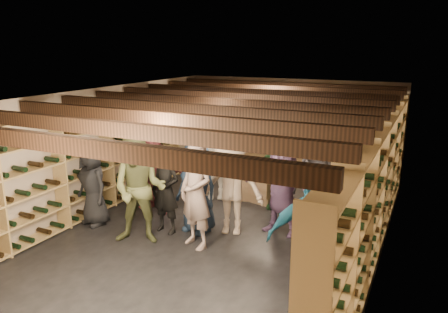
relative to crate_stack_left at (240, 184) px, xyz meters
The scene contains 22 objects.
ground 1.58m from the crate_stack_left, 78.32° to the right, with size 8.00×8.00×0.00m, color black.
walls 1.77m from the crate_stack_left, 78.32° to the right, with size 5.52×8.02×2.40m.
ceiling 2.57m from the crate_stack_left, 78.32° to the right, with size 5.50×8.00×0.01m, color beige.
ceiling_joists 2.46m from the crate_stack_left, 78.32° to the right, with size 5.40×7.12×0.18m.
wine_rack_left 2.81m from the crate_stack_left, 146.19° to the right, with size 0.32×7.50×2.15m.
wine_rack_right 3.34m from the crate_stack_left, 27.67° to the right, with size 0.32×7.50×2.15m.
wine_rack_back 2.45m from the crate_stack_left, 82.32° to the left, with size 4.70×0.30×2.15m.
crate_stack_left is the anchor object (origin of this frame).
crate_stack_right 0.52m from the crate_stack_left, ahead, with size 0.57×0.46×0.51m.
crate_loose 1.72m from the crate_stack_left, ahead, with size 0.50×0.33×0.17m, color tan.
person_0 3.06m from the crate_stack_left, 127.94° to the right, with size 0.73×0.47×1.49m, color black.
person_1 2.21m from the crate_stack_left, 102.76° to the right, with size 0.56×0.37×1.54m, color black.
person_2 2.78m from the crate_stack_left, 103.51° to the right, with size 0.90×0.70×1.85m, color #555C34.
person_3 1.83m from the crate_stack_left, 70.94° to the right, with size 1.12×0.65×1.74m, color beige.
person_4 4.11m from the crate_stack_left, 54.14° to the right, with size 1.06×0.44×1.81m, color #175577.
person_5 1.92m from the crate_stack_left, 133.32° to the right, with size 1.72×0.55×1.85m, color brown.
person_6 1.89m from the crate_stack_left, 90.37° to the right, with size 0.81×0.53×1.66m, color #182840.
person_7 2.47m from the crate_stack_left, 83.41° to the right, with size 0.67×0.44×1.84m, color gray.
person_9 0.77m from the crate_stack_left, 155.87° to the right, with size 1.17×0.67×1.81m, color #B6B3A7.
person_10 1.02m from the crate_stack_left, 13.19° to the right, with size 0.89×0.37×1.52m, color #214624.
person_11 1.92m from the crate_stack_left, 43.07° to the right, with size 1.56×0.50×1.68m, color slate.
person_12 1.98m from the crate_stack_left, 19.36° to the right, with size 0.84×0.55×1.72m, color #2F2E33.
Camera 1 is at (3.25, -6.64, 3.23)m, focal length 35.00 mm.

